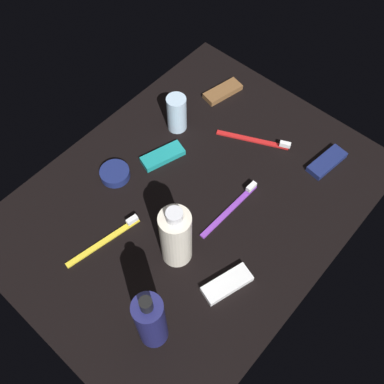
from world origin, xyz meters
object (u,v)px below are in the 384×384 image
at_px(toothbrush_yellow, 108,238).
at_px(snack_bar_teal, 163,156).
at_px(bodywash_bottle, 176,237).
at_px(snack_bar_brown, 223,92).
at_px(deodorant_stick, 177,113).
at_px(toothbrush_red, 259,141).
at_px(toothbrush_purple, 233,206).
at_px(snack_bar_white, 227,284).
at_px(cream_tin_left, 115,174).
at_px(lotion_bottle, 151,321).
at_px(snack_bar_navy, 327,162).

distance_m(toothbrush_yellow, snack_bar_teal, 0.24).
xyz_separation_m(bodywash_bottle, snack_bar_brown, (-0.42, -0.22, -0.07)).
bearing_deg(toothbrush_yellow, bodywash_bottle, 119.11).
height_order(toothbrush_yellow, snack_bar_teal, toothbrush_yellow).
relative_size(deodorant_stick, toothbrush_red, 0.59).
bearing_deg(toothbrush_purple, snack_bar_white, 35.16).
xyz_separation_m(toothbrush_purple, snack_bar_teal, (0.00, -0.21, 0.00)).
relative_size(deodorant_stick, toothbrush_yellow, 0.55).
distance_m(bodywash_bottle, toothbrush_yellow, 0.17).
distance_m(bodywash_bottle, snack_bar_teal, 0.26).
bearing_deg(cream_tin_left, deodorant_stick, 178.02).
bearing_deg(toothbrush_purple, cream_tin_left, -66.03).
distance_m(deodorant_stick, snack_bar_white, 0.43).
xyz_separation_m(lotion_bottle, cream_tin_left, (-0.20, -0.32, -0.07)).
bearing_deg(toothbrush_red, deodorant_stick, -62.59).
relative_size(lotion_bottle, snack_bar_brown, 1.85).
height_order(toothbrush_red, snack_bar_white, toothbrush_red).
relative_size(toothbrush_red, snack_bar_navy, 1.61).
bearing_deg(toothbrush_yellow, snack_bar_teal, -165.49).
height_order(bodywash_bottle, cream_tin_left, bodywash_bottle).
bearing_deg(snack_bar_navy, toothbrush_yellow, -19.69).
bearing_deg(snack_bar_white, toothbrush_purple, -128.00).
relative_size(lotion_bottle, snack_bar_teal, 1.85).
bearing_deg(deodorant_stick, snack_bar_brown, 175.23).
bearing_deg(snack_bar_teal, cream_tin_left, -5.33).
height_order(lotion_bottle, snack_bar_teal, lotion_bottle).
bearing_deg(bodywash_bottle, snack_bar_white, 97.13).
distance_m(toothbrush_yellow, snack_bar_navy, 0.54).
bearing_deg(toothbrush_red, bodywash_bottle, 8.09).
height_order(snack_bar_navy, cream_tin_left, cream_tin_left).
height_order(toothbrush_purple, cream_tin_left, same).
relative_size(toothbrush_yellow, snack_bar_teal, 1.72).
relative_size(bodywash_bottle, snack_bar_brown, 1.70).
bearing_deg(toothbrush_red, toothbrush_purple, 20.06).
bearing_deg(cream_tin_left, toothbrush_yellow, 41.06).
xyz_separation_m(bodywash_bottle, toothbrush_yellow, (0.07, -0.13, -0.07)).
bearing_deg(toothbrush_purple, toothbrush_red, -159.94).
bearing_deg(snack_bar_navy, toothbrush_red, -63.62).
bearing_deg(toothbrush_red, lotion_bottle, 14.45).
xyz_separation_m(toothbrush_red, snack_bar_teal, (0.19, -0.14, 0.00)).
relative_size(lotion_bottle, deodorant_stick, 1.94).
relative_size(toothbrush_purple, toothbrush_yellow, 1.01).
bearing_deg(snack_bar_brown, snack_bar_white, 52.65).
height_order(deodorant_stick, snack_bar_teal, deodorant_stick).
xyz_separation_m(lotion_bottle, snack_bar_navy, (-0.56, 0.03, -0.08)).
xyz_separation_m(toothbrush_red, cream_tin_left, (0.30, -0.19, 0.00)).
bearing_deg(snack_bar_navy, bodywash_bottle, -8.01).
height_order(lotion_bottle, toothbrush_purple, lotion_bottle).
bearing_deg(bodywash_bottle, snack_bar_brown, -152.30).
distance_m(lotion_bottle, snack_bar_teal, 0.42).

